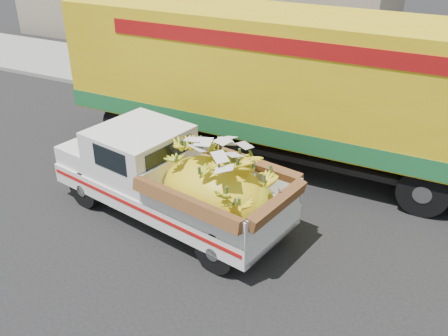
% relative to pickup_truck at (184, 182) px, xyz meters
% --- Properties ---
extents(ground, '(100.00, 100.00, 0.00)m').
position_rel_pickup_truck_xyz_m(ground, '(0.42, -0.11, -0.99)').
color(ground, black).
rests_on(ground, ground).
extents(curb, '(60.00, 0.25, 0.15)m').
position_rel_pickup_truck_xyz_m(curb, '(0.42, 6.10, -0.92)').
color(curb, gray).
rests_on(curb, ground).
extents(sidewalk, '(60.00, 4.00, 0.14)m').
position_rel_pickup_truck_xyz_m(sidewalk, '(0.42, 8.20, -0.92)').
color(sidewalk, gray).
rests_on(sidewalk, ground).
extents(pickup_truck, '(5.52, 2.85, 1.84)m').
position_rel_pickup_truck_xyz_m(pickup_truck, '(0.00, 0.00, 0.00)').
color(pickup_truck, black).
rests_on(pickup_truck, ground).
extents(semi_trailer, '(12.01, 2.59, 3.80)m').
position_rel_pickup_truck_xyz_m(semi_trailer, '(0.92, 3.65, 1.13)').
color(semi_trailer, black).
rests_on(semi_trailer, ground).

